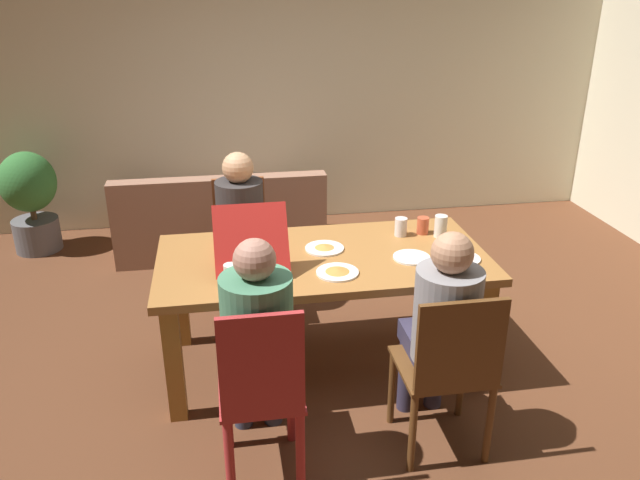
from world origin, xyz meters
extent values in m
plane|color=#58311D|center=(0.00, 0.00, 0.00)|extent=(20.00, 20.00, 0.00)
cube|color=beige|center=(0.00, 2.68, 1.34)|extent=(6.54, 0.12, 2.69)
cube|color=#9B6532|center=(0.00, 0.00, 0.73)|extent=(1.95, 0.96, 0.05)
cube|color=olive|center=(-0.88, -0.39, 0.35)|extent=(0.09, 0.09, 0.70)
cube|color=olive|center=(0.88, -0.39, 0.35)|extent=(0.09, 0.09, 0.70)
cube|color=olive|center=(-0.88, 0.39, 0.35)|extent=(0.09, 0.09, 0.70)
cube|color=olive|center=(0.88, 0.39, 0.35)|extent=(0.09, 0.09, 0.70)
cylinder|color=brown|center=(-0.28, 0.65, 0.23)|extent=(0.04, 0.04, 0.46)
cylinder|color=brown|center=(-0.62, 0.65, 0.23)|extent=(0.04, 0.04, 0.46)
cylinder|color=brown|center=(-0.28, 1.01, 0.23)|extent=(0.04, 0.04, 0.46)
cylinder|color=brown|center=(-0.62, 1.01, 0.23)|extent=(0.04, 0.04, 0.46)
cube|color=brown|center=(-0.45, 0.83, 0.47)|extent=(0.39, 0.42, 0.02)
cube|color=brown|center=(-0.45, 1.02, 0.71)|extent=(0.38, 0.03, 0.46)
cylinder|color=#373947|center=(-0.37, 0.50, 0.24)|extent=(0.10, 0.10, 0.48)
cylinder|color=#373947|center=(-0.53, 0.50, 0.24)|extent=(0.10, 0.10, 0.48)
cube|color=#373947|center=(-0.45, 0.66, 0.53)|extent=(0.30, 0.34, 0.11)
cylinder|color=#332F2E|center=(-0.45, 0.83, 0.75)|extent=(0.33, 0.33, 0.45)
sphere|color=tan|center=(-0.45, 0.83, 1.07)|extent=(0.22, 0.22, 0.22)
cylinder|color=brown|center=(0.27, -0.63, 0.23)|extent=(0.04, 0.04, 0.46)
cylinder|color=brown|center=(0.67, -0.63, 0.23)|extent=(0.04, 0.04, 0.46)
cylinder|color=brown|center=(0.27, -1.00, 0.23)|extent=(0.04, 0.04, 0.46)
cylinder|color=brown|center=(0.67, -1.00, 0.23)|extent=(0.04, 0.04, 0.46)
cube|color=brown|center=(0.47, -0.81, 0.47)|extent=(0.45, 0.43, 0.02)
cube|color=brown|center=(0.47, -1.01, 0.71)|extent=(0.43, 0.03, 0.47)
cylinder|color=#302C41|center=(0.39, -0.52, 0.24)|extent=(0.10, 0.10, 0.48)
cylinder|color=#302C41|center=(0.55, -0.52, 0.24)|extent=(0.10, 0.10, 0.48)
cube|color=#302C41|center=(0.47, -0.66, 0.53)|extent=(0.29, 0.31, 0.11)
cylinder|color=gray|center=(0.47, -0.81, 0.77)|extent=(0.33, 0.33, 0.48)
sphere|color=#AE7C5C|center=(0.47, -0.81, 1.10)|extent=(0.20, 0.20, 0.20)
cylinder|color=#A92C2D|center=(-0.61, -0.68, 0.23)|extent=(0.05, 0.05, 0.46)
cylinder|color=#A92C2D|center=(-0.28, -0.68, 0.23)|extent=(0.05, 0.05, 0.46)
cylinder|color=#A92C2D|center=(-0.61, -1.04, 0.23)|extent=(0.05, 0.05, 0.46)
cylinder|color=#A92C2D|center=(-0.28, -1.04, 0.23)|extent=(0.05, 0.05, 0.46)
cube|color=#A92C2D|center=(-0.45, -0.86, 0.47)|extent=(0.39, 0.43, 0.02)
cube|color=#A92C2D|center=(-0.45, -1.05, 0.73)|extent=(0.37, 0.03, 0.51)
cylinder|color=#2F3549|center=(-0.53, -0.52, 0.24)|extent=(0.10, 0.10, 0.48)
cylinder|color=#2F3549|center=(-0.37, -0.52, 0.24)|extent=(0.10, 0.10, 0.48)
cube|color=#2F3549|center=(-0.45, -0.68, 0.53)|extent=(0.30, 0.36, 0.11)
cylinder|color=#457C5B|center=(-0.45, -0.86, 0.80)|extent=(0.33, 0.33, 0.54)
sphere|color=#A87562|center=(-0.45, -0.86, 1.15)|extent=(0.19, 0.19, 0.19)
cube|color=#AE1D18|center=(-0.43, 0.15, 0.77)|extent=(0.41, 0.41, 0.03)
cylinder|color=#C7823F|center=(-0.43, 0.15, 0.79)|extent=(0.36, 0.36, 0.01)
cube|color=#AE1D18|center=(-0.43, -0.17, 0.95)|extent=(0.41, 0.23, 0.35)
cylinder|color=white|center=(0.79, -0.19, 0.76)|extent=(0.23, 0.23, 0.01)
cylinder|color=white|center=(0.03, 0.09, 0.76)|extent=(0.24, 0.24, 0.01)
cone|color=orange|center=(0.03, 0.09, 0.77)|extent=(0.12, 0.12, 0.02)
cylinder|color=white|center=(0.51, -0.12, 0.76)|extent=(0.22, 0.22, 0.01)
cylinder|color=white|center=(0.04, -0.25, 0.76)|extent=(0.24, 0.24, 0.01)
cone|color=#CB7F37|center=(0.04, -0.25, 0.77)|extent=(0.14, 0.14, 0.02)
cylinder|color=silver|center=(0.54, 0.23, 0.81)|extent=(0.08, 0.08, 0.12)
cylinder|color=#BE4E31|center=(0.69, 0.24, 0.81)|extent=(0.08, 0.08, 0.11)
cylinder|color=silver|center=(-0.55, -0.32, 0.82)|extent=(0.08, 0.08, 0.13)
cylinder|color=silver|center=(0.78, 0.16, 0.82)|extent=(0.08, 0.08, 0.14)
cube|color=#926751|center=(-0.59, 1.97, 0.19)|extent=(1.79, 0.77, 0.38)
cube|color=#926751|center=(-0.59, 1.67, 0.57)|extent=(1.79, 0.16, 0.37)
cube|color=#926751|center=(-1.38, 1.97, 0.47)|extent=(0.20, 0.73, 0.18)
cube|color=#926751|center=(0.21, 1.97, 0.47)|extent=(0.20, 0.73, 0.18)
cylinder|color=#59585A|center=(-2.22, 2.19, 0.15)|extent=(0.40, 0.40, 0.29)
cylinder|color=brown|center=(-2.22, 2.19, 0.37)|extent=(0.05, 0.05, 0.16)
ellipsoid|color=#327133|center=(-2.22, 2.19, 0.64)|extent=(0.48, 0.48, 0.53)
camera|label=1|loc=(-0.57, -3.32, 2.29)|focal=35.05mm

